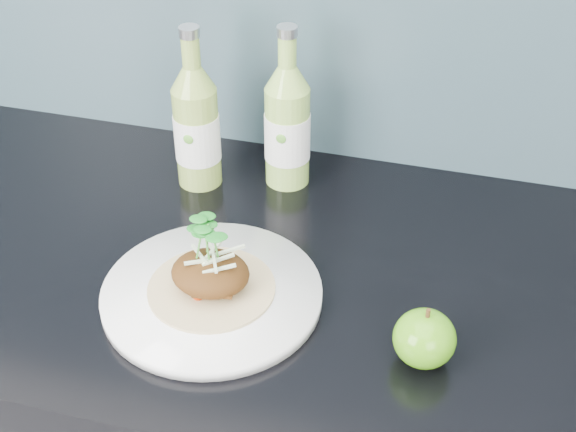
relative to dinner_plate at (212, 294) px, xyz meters
The scene contains 5 objects.
dinner_plate is the anchor object (origin of this frame).
pork_taco 0.04m from the dinner_plate, 90.00° to the left, with size 0.16×0.16×0.10m.
green_apple 0.26m from the dinner_plate, ahead, with size 0.07×0.07×0.08m.
cider_bottle_left 0.28m from the dinner_plate, 113.56° to the left, with size 0.07×0.07×0.24m.
cider_bottle_right 0.29m from the dinner_plate, 86.18° to the left, with size 0.07×0.07×0.24m.
Camera 1 is at (0.26, 0.93, 1.57)m, focal length 50.00 mm.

